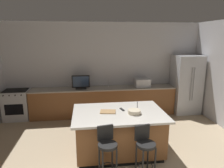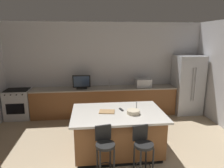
{
  "view_description": "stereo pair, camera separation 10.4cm",
  "coord_description": "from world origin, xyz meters",
  "px_view_note": "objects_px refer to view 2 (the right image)",
  "views": [
    {
      "loc": [
        -0.61,
        -1.59,
        2.49
      ],
      "look_at": [
        0.06,
        3.46,
        1.3
      ],
      "focal_mm": 32.3,
      "sensor_mm": 36.0,
      "label": 1
    },
    {
      "loc": [
        -0.5,
        -1.6,
        2.49
      ],
      "look_at": [
        0.06,
        3.46,
        1.3
      ],
      "focal_mm": 32.3,
      "sensor_mm": 36.0,
      "label": 2
    }
  ],
  "objects_px": {
    "bar_stool_right": "(143,148)",
    "kitchen_island": "(118,132)",
    "range_oven": "(19,104)",
    "tv_remote": "(121,109)",
    "fruit_bowl": "(133,112)",
    "refrigerator": "(187,85)",
    "cutting_board": "(107,112)",
    "bar_stool_left": "(105,149)",
    "tv_monitor": "(82,83)",
    "microwave": "(143,83)"
  },
  "relations": [
    {
      "from": "fruit_bowl",
      "to": "refrigerator",
      "type": "bearing_deg",
      "value": 44.64
    },
    {
      "from": "microwave",
      "to": "cutting_board",
      "type": "distance_m",
      "value": 2.59
    },
    {
      "from": "cutting_board",
      "to": "tv_remote",
      "type": "bearing_deg",
      "value": 15.4
    },
    {
      "from": "range_oven",
      "to": "tv_remote",
      "type": "bearing_deg",
      "value": -36.09
    },
    {
      "from": "refrigerator",
      "to": "microwave",
      "type": "relative_size",
      "value": 3.98
    },
    {
      "from": "bar_stool_right",
      "to": "cutting_board",
      "type": "bearing_deg",
      "value": 108.18
    },
    {
      "from": "microwave",
      "to": "fruit_bowl",
      "type": "xyz_separation_m",
      "value": [
        -0.84,
        -2.36,
        -0.07
      ]
    },
    {
      "from": "kitchen_island",
      "to": "bar_stool_left",
      "type": "height_order",
      "value": "bar_stool_left"
    },
    {
      "from": "refrigerator",
      "to": "cutting_board",
      "type": "height_order",
      "value": "refrigerator"
    },
    {
      "from": "range_oven",
      "to": "bar_stool_left",
      "type": "xyz_separation_m",
      "value": [
        2.45,
        -3.06,
        0.13
      ]
    },
    {
      "from": "range_oven",
      "to": "bar_stool_right",
      "type": "bearing_deg",
      "value": -44.75
    },
    {
      "from": "kitchen_island",
      "to": "bar_stool_right",
      "type": "bearing_deg",
      "value": -69.44
    },
    {
      "from": "microwave",
      "to": "tv_monitor",
      "type": "distance_m",
      "value": 1.98
    },
    {
      "from": "refrigerator",
      "to": "bar_stool_left",
      "type": "distance_m",
      "value": 4.21
    },
    {
      "from": "fruit_bowl",
      "to": "cutting_board",
      "type": "bearing_deg",
      "value": 162.83
    },
    {
      "from": "bar_stool_right",
      "to": "tv_remote",
      "type": "relative_size",
      "value": 5.64
    },
    {
      "from": "tv_monitor",
      "to": "bar_stool_right",
      "type": "xyz_separation_m",
      "value": [
        1.16,
        -3.05,
        -0.53
      ]
    },
    {
      "from": "refrigerator",
      "to": "kitchen_island",
      "type": "bearing_deg",
      "value": -140.58
    },
    {
      "from": "range_oven",
      "to": "tv_monitor",
      "type": "distance_m",
      "value": 2.07
    },
    {
      "from": "range_oven",
      "to": "tv_remote",
      "type": "relative_size",
      "value": 5.44
    },
    {
      "from": "tv_remote",
      "to": "tv_monitor",
      "type": "bearing_deg",
      "value": 98.74
    },
    {
      "from": "kitchen_island",
      "to": "fruit_bowl",
      "type": "distance_m",
      "value": 0.6
    },
    {
      "from": "tv_remote",
      "to": "range_oven",
      "type": "bearing_deg",
      "value": 128.41
    },
    {
      "from": "refrigerator",
      "to": "tv_monitor",
      "type": "distance_m",
      "value": 3.45
    },
    {
      "from": "bar_stool_left",
      "to": "cutting_board",
      "type": "xyz_separation_m",
      "value": [
        0.11,
        0.87,
        0.35
      ]
    },
    {
      "from": "refrigerator",
      "to": "fruit_bowl",
      "type": "distance_m",
      "value": 3.24
    },
    {
      "from": "range_oven",
      "to": "tv_remote",
      "type": "height_order",
      "value": "tv_remote"
    },
    {
      "from": "cutting_board",
      "to": "range_oven",
      "type": "bearing_deg",
      "value": 139.48
    },
    {
      "from": "bar_stool_right",
      "to": "fruit_bowl",
      "type": "bearing_deg",
      "value": 78.36
    },
    {
      "from": "bar_stool_right",
      "to": "kitchen_island",
      "type": "bearing_deg",
      "value": 97.06
    },
    {
      "from": "bar_stool_left",
      "to": "bar_stool_right",
      "type": "bearing_deg",
      "value": -13.16
    },
    {
      "from": "fruit_bowl",
      "to": "tv_remote",
      "type": "xyz_separation_m",
      "value": [
        -0.21,
        0.25,
        -0.03
      ]
    },
    {
      "from": "tv_monitor",
      "to": "bar_stool_left",
      "type": "distance_m",
      "value": 3.09
    },
    {
      "from": "refrigerator",
      "to": "cutting_board",
      "type": "bearing_deg",
      "value": -143.35
    },
    {
      "from": "bar_stool_right",
      "to": "cutting_board",
      "type": "xyz_separation_m",
      "value": [
        -0.56,
        0.9,
        0.37
      ]
    },
    {
      "from": "refrigerator",
      "to": "tv_remote",
      "type": "bearing_deg",
      "value": -141.21
    },
    {
      "from": "kitchen_island",
      "to": "refrigerator",
      "type": "height_order",
      "value": "refrigerator"
    },
    {
      "from": "refrigerator",
      "to": "bar_stool_right",
      "type": "height_order",
      "value": "refrigerator"
    },
    {
      "from": "refrigerator",
      "to": "bar_stool_left",
      "type": "relative_size",
      "value": 1.95
    },
    {
      "from": "refrigerator",
      "to": "range_oven",
      "type": "distance_m",
      "value": 5.43
    },
    {
      "from": "bar_stool_right",
      "to": "tv_remote",
      "type": "height_order",
      "value": "bar_stool_right"
    },
    {
      "from": "range_oven",
      "to": "bar_stool_right",
      "type": "distance_m",
      "value": 4.4
    },
    {
      "from": "refrigerator",
      "to": "tv_monitor",
      "type": "xyz_separation_m",
      "value": [
        -3.45,
        0.03,
        0.15
      ]
    },
    {
      "from": "microwave",
      "to": "bar_stool_left",
      "type": "relative_size",
      "value": 0.49
    },
    {
      "from": "range_oven",
      "to": "bar_stool_left",
      "type": "bearing_deg",
      "value": -51.27
    },
    {
      "from": "microwave",
      "to": "bar_stool_left",
      "type": "xyz_separation_m",
      "value": [
        -1.49,
        -3.06,
        -0.45
      ]
    },
    {
      "from": "microwave",
      "to": "bar_stool_right",
      "type": "bearing_deg",
      "value": -104.74
    },
    {
      "from": "tv_monitor",
      "to": "cutting_board",
      "type": "height_order",
      "value": "tv_monitor"
    },
    {
      "from": "refrigerator",
      "to": "tv_monitor",
      "type": "bearing_deg",
      "value": 179.53
    },
    {
      "from": "fruit_bowl",
      "to": "cutting_board",
      "type": "height_order",
      "value": "fruit_bowl"
    }
  ]
}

